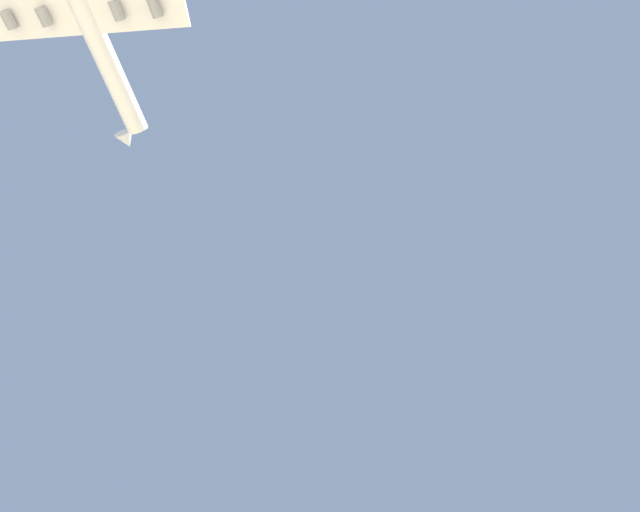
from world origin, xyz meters
TOP-DOWN VIEW (x-y plane):
  - carrier_jet at (-2.21, 122.73)m, footprint 74.57×59.71m
  - chase_jet_left_wing at (5.77, 145.76)m, footprint 13.45×12.14m

SIDE VIEW (x-z plane):
  - carrier_jet at x=-2.21m, z-range 158.11..179.12m
  - chase_jet_left_wing at x=5.77m, z-range 185.64..189.64m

